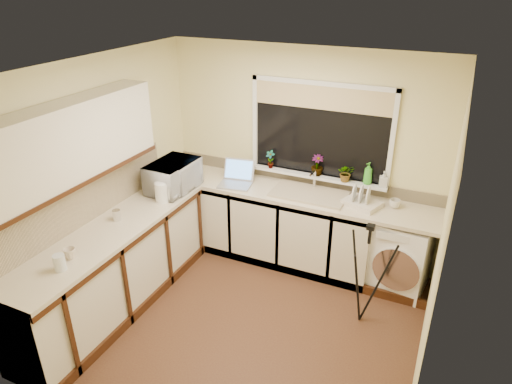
{
  "coord_description": "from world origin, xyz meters",
  "views": [
    {
      "loc": [
        1.55,
        -3.19,
        3.12
      ],
      "look_at": [
        -0.15,
        0.55,
        1.15
      ],
      "focal_mm": 32.23,
      "sensor_mm": 36.0,
      "label": 1
    }
  ],
  "objects_px": {
    "laptop": "(237,178)",
    "plant_c": "(317,165)",
    "washing_machine": "(401,253)",
    "microwave": "(173,176)",
    "glass_jug": "(60,263)",
    "kettle": "(162,192)",
    "plant_d": "(346,173)",
    "soap_bottle_clear": "(383,179)",
    "cup_back": "(395,204)",
    "steel_jar": "(117,215)",
    "tripod": "(365,275)",
    "soap_bottle_green": "(368,173)",
    "dish_rack": "(362,203)",
    "plant_a": "(270,159)",
    "cup_left": "(70,254)"
  },
  "relations": [
    {
      "from": "glass_jug",
      "to": "microwave",
      "type": "bearing_deg",
      "value": 90.48
    },
    {
      "from": "laptop",
      "to": "soap_bottle_clear",
      "type": "relative_size",
      "value": 2.44
    },
    {
      "from": "tripod",
      "to": "soap_bottle_green",
      "type": "height_order",
      "value": "soap_bottle_green"
    },
    {
      "from": "plant_d",
      "to": "washing_machine",
      "type": "bearing_deg",
      "value": -14.72
    },
    {
      "from": "kettle",
      "to": "microwave",
      "type": "bearing_deg",
      "value": 99.11
    },
    {
      "from": "kettle",
      "to": "soap_bottle_clear",
      "type": "xyz_separation_m",
      "value": [
        2.13,
        1.01,
        0.14
      ]
    },
    {
      "from": "plant_c",
      "to": "soap_bottle_clear",
      "type": "xyz_separation_m",
      "value": [
        0.74,
        -0.01,
        -0.03
      ]
    },
    {
      "from": "dish_rack",
      "to": "plant_d",
      "type": "xyz_separation_m",
      "value": [
        -0.24,
        0.21,
        0.22
      ]
    },
    {
      "from": "soap_bottle_green",
      "to": "cup_back",
      "type": "relative_size",
      "value": 2.09
    },
    {
      "from": "laptop",
      "to": "tripod",
      "type": "xyz_separation_m",
      "value": [
        1.68,
        -0.67,
        -0.43
      ]
    },
    {
      "from": "glass_jug",
      "to": "cup_left",
      "type": "bearing_deg",
      "value": 107.72
    },
    {
      "from": "dish_rack",
      "to": "cup_left",
      "type": "xyz_separation_m",
      "value": [
        -2.06,
        -2.02,
        0.02
      ]
    },
    {
      "from": "washing_machine",
      "to": "laptop",
      "type": "bearing_deg",
      "value": -170.77
    },
    {
      "from": "kettle",
      "to": "steel_jar",
      "type": "relative_size",
      "value": 1.86
    },
    {
      "from": "dish_rack",
      "to": "plant_c",
      "type": "distance_m",
      "value": 0.68
    },
    {
      "from": "microwave",
      "to": "plant_d",
      "type": "relative_size",
      "value": 3.01
    },
    {
      "from": "dish_rack",
      "to": "plant_a",
      "type": "bearing_deg",
      "value": -171.37
    },
    {
      "from": "cup_back",
      "to": "cup_left",
      "type": "height_order",
      "value": "cup_left"
    },
    {
      "from": "laptop",
      "to": "plant_c",
      "type": "xyz_separation_m",
      "value": [
        0.87,
        0.28,
        0.2
      ]
    },
    {
      "from": "washing_machine",
      "to": "glass_jug",
      "type": "relative_size",
      "value": 5.81
    },
    {
      "from": "cup_back",
      "to": "washing_machine",
      "type": "bearing_deg",
      "value": -25.94
    },
    {
      "from": "laptop",
      "to": "cup_back",
      "type": "relative_size",
      "value": 3.65
    },
    {
      "from": "cup_back",
      "to": "laptop",
      "type": "bearing_deg",
      "value": -175.93
    },
    {
      "from": "tripod",
      "to": "soap_bottle_green",
      "type": "bearing_deg",
      "value": 88.58
    },
    {
      "from": "kettle",
      "to": "soap_bottle_clear",
      "type": "bearing_deg",
      "value": 25.35
    },
    {
      "from": "soap_bottle_green",
      "to": "cup_back",
      "type": "bearing_deg",
      "value": -24.19
    },
    {
      "from": "kettle",
      "to": "washing_machine",
      "type": "bearing_deg",
      "value": 18.2
    },
    {
      "from": "kettle",
      "to": "cup_back",
      "type": "height_order",
      "value": "kettle"
    },
    {
      "from": "kettle",
      "to": "plant_d",
      "type": "bearing_deg",
      "value": 29.65
    },
    {
      "from": "glass_jug",
      "to": "cup_back",
      "type": "height_order",
      "value": "glass_jug"
    },
    {
      "from": "tripod",
      "to": "microwave",
      "type": "xyz_separation_m",
      "value": [
        -2.24,
        0.21,
        0.53
      ]
    },
    {
      "from": "microwave",
      "to": "plant_d",
      "type": "height_order",
      "value": "plant_d"
    },
    {
      "from": "washing_machine",
      "to": "kettle",
      "type": "bearing_deg",
      "value": -154.31
    },
    {
      "from": "steel_jar",
      "to": "laptop",
      "type": "bearing_deg",
      "value": 61.9
    },
    {
      "from": "microwave",
      "to": "kettle",
      "type": "bearing_deg",
      "value": -169.67
    },
    {
      "from": "washing_machine",
      "to": "microwave",
      "type": "relative_size",
      "value": 1.36
    },
    {
      "from": "steel_jar",
      "to": "soap_bottle_green",
      "type": "distance_m",
      "value": 2.65
    },
    {
      "from": "laptop",
      "to": "washing_machine",
      "type": "bearing_deg",
      "value": -7.93
    },
    {
      "from": "laptop",
      "to": "plant_a",
      "type": "distance_m",
      "value": 0.44
    },
    {
      "from": "soap_bottle_clear",
      "to": "soap_bottle_green",
      "type": "bearing_deg",
      "value": 176.96
    },
    {
      "from": "soap_bottle_clear",
      "to": "cup_back",
      "type": "distance_m",
      "value": 0.29
    },
    {
      "from": "washing_machine",
      "to": "steel_jar",
      "type": "xyz_separation_m",
      "value": [
        -2.6,
        -1.34,
        0.54
      ]
    },
    {
      "from": "plant_c",
      "to": "soap_bottle_green",
      "type": "bearing_deg",
      "value": -0.01
    },
    {
      "from": "steel_jar",
      "to": "microwave",
      "type": "distance_m",
      "value": 0.84
    },
    {
      "from": "laptop",
      "to": "glass_jug",
      "type": "relative_size",
      "value": 3.02
    },
    {
      "from": "dish_rack",
      "to": "cup_left",
      "type": "bearing_deg",
      "value": -115.92
    },
    {
      "from": "tripod",
      "to": "plant_a",
      "type": "height_order",
      "value": "plant_a"
    },
    {
      "from": "dish_rack",
      "to": "cup_back",
      "type": "xyz_separation_m",
      "value": [
        0.32,
        0.1,
        0.02
      ]
    },
    {
      "from": "dish_rack",
      "to": "kettle",
      "type": "bearing_deg",
      "value": -139.03
    },
    {
      "from": "dish_rack",
      "to": "soap_bottle_clear",
      "type": "xyz_separation_m",
      "value": [
        0.16,
        0.24,
        0.21
      ]
    }
  ]
}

